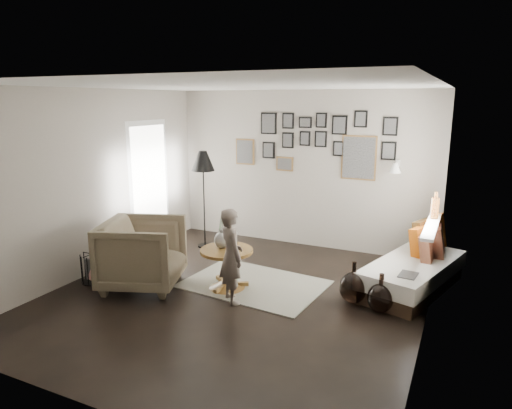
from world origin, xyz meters
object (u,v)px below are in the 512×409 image
at_px(vase, 222,237).
at_px(demijohn_small, 380,298).
at_px(child, 231,256).
at_px(pedestal_table, 227,270).
at_px(daybed, 414,268).
at_px(armchair, 143,253).
at_px(floor_lamp, 203,165).
at_px(demijohn_large, 353,287).
at_px(magazine_basket, 93,268).

relative_size(vase, demijohn_small, 1.04).
bearing_deg(child, vase, -5.29).
xyz_separation_m(pedestal_table, vase, (-0.08, 0.02, 0.44)).
xyz_separation_m(pedestal_table, daybed, (2.22, 1.07, 0.02)).
bearing_deg(child, armchair, 44.82).
relative_size(pedestal_table, demijohn_small, 1.45).
bearing_deg(daybed, vase, -139.24).
bearing_deg(armchair, daybed, -86.01).
bearing_deg(armchair, vase, -86.67).
relative_size(armchair, floor_lamp, 0.62).
height_order(pedestal_table, demijohn_large, pedestal_table).
bearing_deg(vase, demijohn_large, 8.70).
height_order(daybed, magazine_basket, daybed).
distance_m(magazine_basket, child, 2.06).
distance_m(pedestal_table, floor_lamp, 2.17).
distance_m(floor_lamp, child, 2.38).
distance_m(daybed, armchair, 3.59).
relative_size(armchair, magazine_basket, 2.52).
xyz_separation_m(vase, magazine_basket, (-1.68, -0.60, -0.50)).
bearing_deg(daybed, pedestal_table, -138.05).
height_order(magazine_basket, demijohn_small, demijohn_small).
bearing_deg(magazine_basket, demijohn_small, 11.18).
height_order(pedestal_table, armchair, armchair).
xyz_separation_m(daybed, demijohn_small, (-0.26, -0.91, -0.09)).
bearing_deg(pedestal_table, armchair, -158.94).
height_order(armchair, floor_lamp, floor_lamp).
bearing_deg(floor_lamp, armchair, -85.23).
xyz_separation_m(vase, demijohn_large, (1.69, 0.26, -0.49)).
xyz_separation_m(daybed, armchair, (-3.27, -1.47, 0.18)).
distance_m(daybed, floor_lamp, 3.61).
xyz_separation_m(demijohn_large, demijohn_small, (0.35, -0.12, -0.02)).
distance_m(pedestal_table, daybed, 2.47).
xyz_separation_m(demijohn_small, child, (-1.72, -0.48, 0.41)).
distance_m(vase, demijohn_small, 2.11).
bearing_deg(vase, armchair, -156.36).
height_order(daybed, demijohn_small, daybed).
relative_size(daybed, magazine_basket, 4.78).
distance_m(vase, floor_lamp, 1.91).
bearing_deg(magazine_basket, armchair, 13.70).
relative_size(vase, armchair, 0.49).
bearing_deg(demijohn_large, demijohn_small, -18.92).
distance_m(armchair, demijohn_small, 3.07).
bearing_deg(demijohn_large, vase, -171.30).
bearing_deg(demijohn_large, daybed, 52.42).
xyz_separation_m(daybed, demijohn_large, (-0.61, -0.79, -0.07)).
relative_size(armchair, demijohn_large, 1.92).
xyz_separation_m(pedestal_table, child, (0.24, -0.32, 0.34)).
height_order(armchair, magazine_basket, armchair).
xyz_separation_m(vase, child, (0.32, -0.34, -0.10)).
relative_size(pedestal_table, demijohn_large, 1.32).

